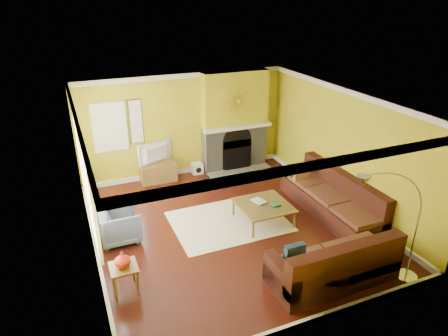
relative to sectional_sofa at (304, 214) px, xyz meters
name	(u,v)px	position (x,y,z in m)	size (l,w,h in m)	color
floor	(229,226)	(-1.29, 0.81, -0.46)	(5.50, 6.00, 0.02)	#4E1A10
ceiling	(230,101)	(-1.29, 0.81, 2.26)	(5.50, 6.00, 0.02)	white
wall_back	(184,125)	(-1.29, 3.82, 0.90)	(5.50, 0.02, 2.70)	gold
wall_front	(318,252)	(-1.29, -2.20, 0.90)	(5.50, 0.02, 2.70)	gold
wall_left	(85,193)	(-4.05, 0.81, 0.90)	(0.02, 6.00, 2.70)	gold
wall_right	(343,149)	(1.47, 0.81, 0.90)	(0.02, 6.00, 2.70)	gold
baseboard	(229,224)	(-1.29, 0.81, -0.39)	(5.50, 6.00, 0.12)	white
crown_molding	(230,105)	(-1.29, 0.81, 2.19)	(5.50, 6.00, 0.12)	white
window_left_near	(80,158)	(-4.01, 2.11, 1.05)	(0.06, 1.22, 1.72)	white
window_left_far	(90,200)	(-4.01, 0.21, 1.05)	(0.06, 1.22, 1.72)	white
window_back	(110,127)	(-3.19, 3.77, 1.10)	(0.82, 0.06, 1.22)	white
wall_art	(136,122)	(-2.54, 3.78, 1.15)	(0.34, 0.04, 1.14)	white
fireplace	(234,121)	(0.06, 3.61, 0.90)	(1.80, 0.40, 2.70)	gray
mantel	(238,127)	(0.06, 3.37, 0.80)	(1.92, 0.22, 0.08)	white
hearth	(242,173)	(0.06, 3.06, -0.42)	(1.80, 0.70, 0.06)	gray
sunburst	(238,102)	(0.06, 3.38, 1.50)	(0.70, 0.04, 0.70)	olive
rug	(229,221)	(-1.24, 0.98, -0.44)	(2.40, 1.80, 0.02)	beige
sectional_sofa	(304,214)	(0.00, 0.00, 0.00)	(2.91, 3.78, 0.90)	#431C15
coffee_table	(263,213)	(-0.55, 0.70, -0.24)	(1.08, 1.08, 0.43)	white
media_console	(159,172)	(-2.13, 3.52, -0.20)	(0.92, 0.41, 0.50)	olive
tv	(157,154)	(-2.13, 3.52, 0.33)	(0.97, 0.13, 0.56)	black
subwoofer	(197,168)	(-1.04, 3.63, -0.31)	(0.28, 0.28, 0.28)	white
armchair	(120,224)	(-3.50, 1.19, -0.10)	(0.75, 0.77, 0.70)	slate
side_table	(125,278)	(-3.68, -0.35, -0.21)	(0.44, 0.44, 0.49)	olive
vase	(122,260)	(-3.68, -0.35, 0.18)	(0.26, 0.26, 0.28)	red
book	(255,203)	(-0.71, 0.81, -0.01)	(0.22, 0.30, 0.03)	white
arc_lamp	(389,232)	(0.28, -1.91, 0.65)	(1.39, 0.36, 2.20)	silver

